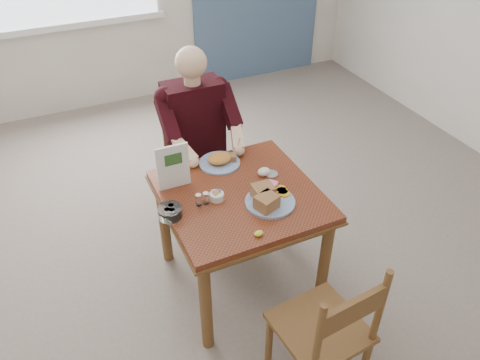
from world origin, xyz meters
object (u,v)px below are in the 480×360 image
near_plate (268,198)px  far_plate (220,160)px  chair_near (326,333)px  diner (198,129)px  table (240,207)px  chair_far (196,162)px

near_plate → far_plate: near_plate is taller
chair_near → diner: (-0.06, 1.59, 0.33)m
near_plate → far_plate: 0.49m
diner → near_plate: 0.87m
table → near_plate: near_plate is taller
diner → far_plate: (0.01, -0.38, -0.03)m
chair_near → diner: 1.63m
table → diner: (0.00, 0.71, 0.17)m
chair_near → far_plate: chair_near is taller
table → diner: size_ratio=0.66×
chair_far → far_plate: (0.01, -0.47, 0.30)m
chair_far → diner: diner is taller
diner → chair_near: bearing=-87.8°
near_plate → far_plate: bearing=100.7°
far_plate → table: bearing=-92.0°
chair_far → near_plate: chair_far is taller
table → diner: bearing=90.0°
diner → far_plate: 0.38m
chair_far → far_plate: size_ratio=2.80×
chair_near → near_plate: 0.79m
chair_near → table: bearing=94.0°
chair_near → far_plate: bearing=92.4°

